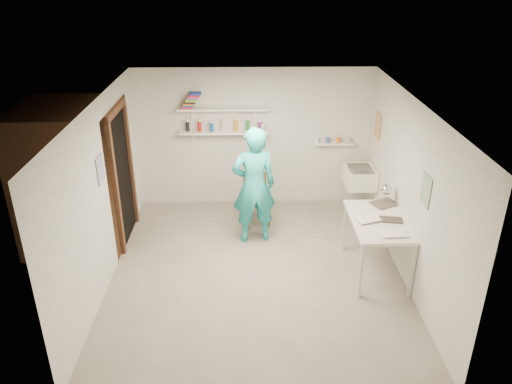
{
  "coord_description": "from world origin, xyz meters",
  "views": [
    {
      "loc": [
        -0.14,
        -5.85,
        3.98
      ],
      "look_at": [
        0.0,
        0.4,
        1.05
      ],
      "focal_mm": 35.0,
      "sensor_mm": 36.0,
      "label": 1
    }
  ],
  "objects_px": {
    "wall_clock": "(256,161)",
    "work_table": "(376,246)",
    "man": "(254,186)",
    "desk_lamp": "(387,189)",
    "wooden_chair": "(257,200)",
    "belfast_sink": "(360,177)"
  },
  "relations": [
    {
      "from": "desk_lamp",
      "to": "belfast_sink",
      "type": "bearing_deg",
      "value": 94.31
    },
    {
      "from": "work_table",
      "to": "desk_lamp",
      "type": "bearing_deg",
      "value": 67.58
    },
    {
      "from": "belfast_sink",
      "to": "desk_lamp",
      "type": "distance_m",
      "value": 1.28
    },
    {
      "from": "belfast_sink",
      "to": "desk_lamp",
      "type": "bearing_deg",
      "value": -85.69
    },
    {
      "from": "man",
      "to": "wooden_chair",
      "type": "height_order",
      "value": "man"
    },
    {
      "from": "belfast_sink",
      "to": "work_table",
      "type": "bearing_deg",
      "value": -93.67
    },
    {
      "from": "man",
      "to": "work_table",
      "type": "height_order",
      "value": "man"
    },
    {
      "from": "work_table",
      "to": "wooden_chair",
      "type": "bearing_deg",
      "value": 138.16
    },
    {
      "from": "man",
      "to": "wooden_chair",
      "type": "bearing_deg",
      "value": -105.98
    },
    {
      "from": "man",
      "to": "wooden_chair",
      "type": "xyz_separation_m",
      "value": [
        0.06,
        0.51,
        -0.48
      ]
    },
    {
      "from": "wall_clock",
      "to": "work_table",
      "type": "bearing_deg",
      "value": -44.93
    },
    {
      "from": "wall_clock",
      "to": "wooden_chair",
      "type": "height_order",
      "value": "wall_clock"
    },
    {
      "from": "man",
      "to": "work_table",
      "type": "distance_m",
      "value": 1.97
    },
    {
      "from": "wooden_chair",
      "to": "work_table",
      "type": "distance_m",
      "value": 2.15
    },
    {
      "from": "man",
      "to": "desk_lamp",
      "type": "height_order",
      "value": "man"
    },
    {
      "from": "desk_lamp",
      "to": "wooden_chair",
      "type": "bearing_deg",
      "value": 152.37
    },
    {
      "from": "work_table",
      "to": "desk_lamp",
      "type": "distance_m",
      "value": 0.82
    },
    {
      "from": "wall_clock",
      "to": "work_table",
      "type": "xyz_separation_m",
      "value": [
        1.62,
        -1.14,
        -0.81
      ]
    },
    {
      "from": "work_table",
      "to": "belfast_sink",
      "type": "bearing_deg",
      "value": 86.33
    },
    {
      "from": "belfast_sink",
      "to": "wooden_chair",
      "type": "bearing_deg",
      "value": -170.72
    },
    {
      "from": "belfast_sink",
      "to": "desk_lamp",
      "type": "height_order",
      "value": "desk_lamp"
    },
    {
      "from": "wall_clock",
      "to": "belfast_sink",
      "type": "bearing_deg",
      "value": 8.57
    }
  ]
}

